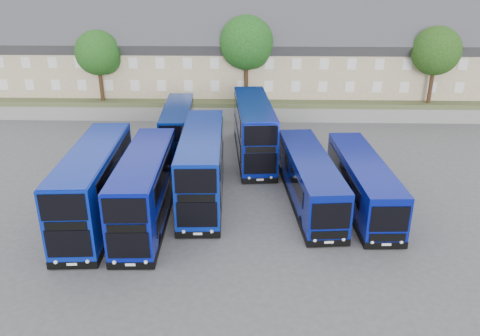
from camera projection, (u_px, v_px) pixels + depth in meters
name	position (u px, v px, depth m)	size (l,w,h in m)	color
ground	(208.00, 230.00, 29.49)	(120.00, 120.00, 0.00)	#4D4D52
retaining_wall	(228.00, 115.00, 51.40)	(70.00, 0.40, 1.50)	slate
earth_bank	(232.00, 92.00, 60.56)	(80.00, 20.00, 2.00)	#4F542F
terrace_row	(255.00, 53.00, 54.66)	(60.00, 10.40, 11.20)	tan
dd_front_left	(95.00, 186.00, 30.04)	(3.51, 12.11, 4.75)	#08209B
dd_front_mid	(146.00, 190.00, 29.79)	(3.08, 11.50, 4.53)	#07138B
dd_front_right	(202.00, 166.00, 33.09)	(3.33, 12.20, 4.81)	#082192
dd_rear_left	(178.00, 130.00, 42.14)	(3.15, 10.57, 4.14)	navy
dd_rear_right	(254.00, 130.00, 40.72)	(3.89, 12.52, 4.90)	navy
coach_east_a	(309.00, 180.00, 32.61)	(3.72, 12.61, 3.40)	navy
coach_east_b	(362.00, 183.00, 32.26)	(3.07, 12.21, 3.31)	#071389
tree_west	(99.00, 54.00, 50.40)	(4.80, 4.80, 7.65)	#382314
tree_mid	(248.00, 45.00, 50.05)	(5.76, 5.76, 9.18)	#382314
tree_east	(437.00, 53.00, 49.32)	(5.12, 5.12, 8.16)	#382314
tree_far	(467.00, 41.00, 55.50)	(5.44, 5.44, 8.67)	#382314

